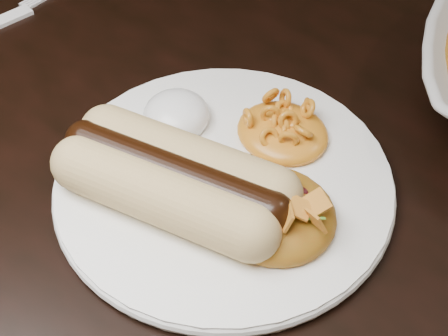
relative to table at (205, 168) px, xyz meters
The scene contains 6 objects.
table is the anchor object (origin of this frame).
plate 0.15m from the table, 40.12° to the right, with size 0.25×0.25×0.01m, color white.
hotdog 0.18m from the table, 57.38° to the right, with size 0.15×0.10×0.04m.
mac_and_cheese 0.15m from the table, ahead, with size 0.07×0.07×0.03m, color gold.
sour_cream 0.13m from the table, 72.00° to the right, with size 0.05×0.05×0.03m, color white.
taco_salad 0.20m from the table, 30.00° to the right, with size 0.09×0.08×0.04m.
Camera 1 is at (0.30, -0.32, 1.14)m, focal length 55.00 mm.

